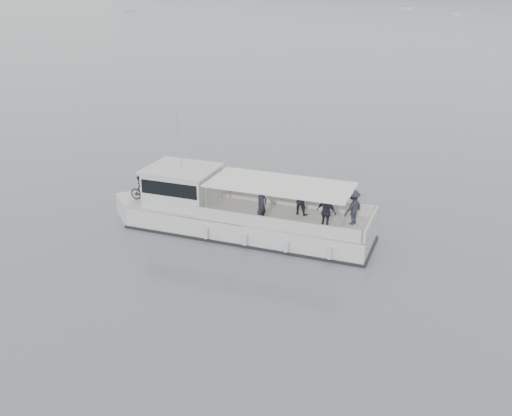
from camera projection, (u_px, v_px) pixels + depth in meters
The scene contains 2 objects.
ground at pixel (311, 242), 29.86m from camera, with size 1400.00×1400.00×0.00m, color slate.
tour_boat at pixel (226, 212), 30.92m from camera, with size 14.81×7.75×6.29m.
Camera 1 is at (15.05, -22.66, 12.77)m, focal length 40.00 mm.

